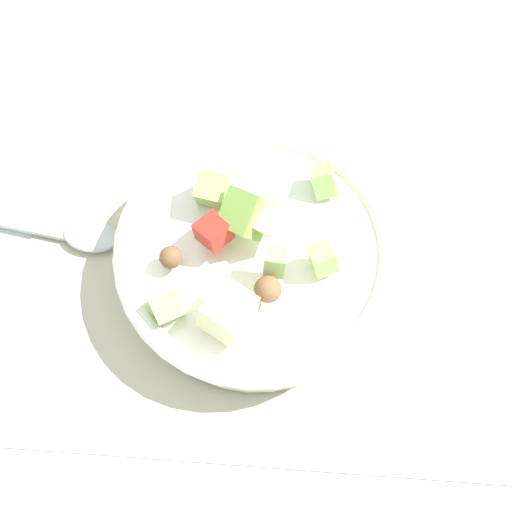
# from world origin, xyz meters

# --- Properties ---
(ground_plane) EXTENTS (2.40, 2.40, 0.00)m
(ground_plane) POSITION_xyz_m (0.00, 0.00, 0.00)
(ground_plane) COLOR silver
(placemat) EXTENTS (0.47, 0.37, 0.01)m
(placemat) POSITION_xyz_m (0.00, 0.00, 0.00)
(placemat) COLOR #BCB299
(placemat) RESTS_ON ground_plane
(salad_bowl) EXTENTS (0.26, 0.26, 0.11)m
(salad_bowl) POSITION_xyz_m (0.01, 0.00, 0.04)
(salad_bowl) COLOR white
(salad_bowl) RESTS_ON placemat
(serving_spoon) EXTENTS (0.20, 0.06, 0.01)m
(serving_spoon) POSITION_xyz_m (0.21, -0.03, 0.01)
(serving_spoon) COLOR #B7B7BC
(serving_spoon) RESTS_ON placemat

